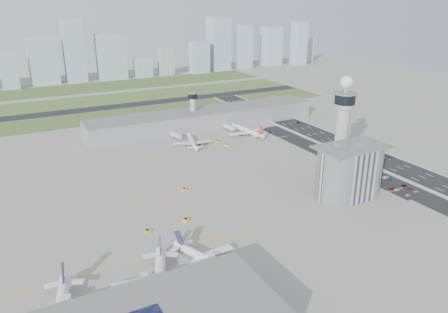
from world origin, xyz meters
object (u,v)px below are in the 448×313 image
secondary_tower (193,107)px  tug_3 (184,189)px  tug_2 (186,220)px  car_lot_8 (404,185)px  airplane_near_c (207,255)px  car_hw_2 (298,123)px  jet_bridge_near_2 (219,277)px  jet_bridge_far_1 (225,126)px  car_lot_1 (397,190)px  jet_bridge_near_1 (149,299)px  car_lot_9 (389,179)px  car_lot_0 (408,195)px  car_lot_7 (410,188)px  airplane_far_a (192,139)px  tug_5 (227,145)px  jet_bridge_far_0 (172,134)px  car_lot_11 (373,172)px  car_hw_4 (251,110)px  tug_1 (147,231)px  car_lot_5 (363,175)px  control_tower (343,122)px  tug_0 (87,299)px  car_lot_3 (379,183)px  airplane_near_a (58,310)px  car_lot_2 (392,188)px  airplane_near_b (159,277)px  admin_building (349,171)px  car_hw_1 (351,147)px  airplane_far_b (247,128)px  tug_4 (217,141)px  car_lot_10 (385,177)px

secondary_tower → tug_3: secondary_tower is taller
tug_2 → car_lot_8: size_ratio=1.02×
airplane_near_c → car_hw_2: airplane_near_c is taller
jet_bridge_near_2 → jet_bridge_far_1: bearing=-18.5°
secondary_tower → car_lot_1: bearing=-73.6°
jet_bridge_near_1 → car_lot_9: size_ratio=4.09×
car_lot_0 → car_lot_7: size_ratio=0.75×
airplane_far_a → tug_5: size_ratio=11.87×
jet_bridge_far_0 → car_lot_11: bearing=23.5°
jet_bridge_near_1 → jet_bridge_far_0: (85.00, 193.00, 0.00)m
car_lot_11 → car_hw_4: bearing=-11.7°
tug_1 → car_hw_4: (175.01, 189.99, -0.34)m
car_lot_5 → car_hw_4: (26.33, 186.30, -0.06)m
control_tower → tug_0: bearing=-162.4°
airplane_far_a → car_hw_4: size_ratio=11.40×
car_lot_9 → car_lot_3: bearing=90.4°
airplane_near_a → car_lot_1: (198.06, 24.60, -5.66)m
airplane_near_c → tug_1: (-13.84, 39.70, -4.54)m
car_lot_8 → car_lot_2: bearing=97.5°
car_lot_1 → tug_2: bearing=86.0°
tug_5 → car_lot_7: size_ratio=0.68×
tug_0 → car_lot_7: 196.69m
airplane_near_b → car_hw_2: 263.09m
admin_building → car_hw_1: bearing=45.3°
jet_bridge_far_0 → tug_3: 107.51m
jet_bridge_near_2 → car_lot_8: (145.78, 32.54, -2.29)m
secondary_tower → car_lot_8: secondary_tower is taller
car_lot_2 → control_tower: bearing=6.2°
tug_2 → car_lot_8: 139.23m
jet_bridge_far_1 → car_lot_2: jet_bridge_far_1 is taller
airplane_far_b → jet_bridge_far_1: (-10.19, 21.74, -3.03)m
airplane_near_a → car_lot_9: 210.26m
tug_1 → tug_4: bearing=137.7°
car_lot_0 → car_lot_10: size_ratio=0.74×
car_lot_11 → car_hw_4: (16.96, 185.45, -0.06)m
airplane_far_a → car_lot_7: bearing=-134.4°
control_tower → car_lot_10: control_tower is taller
secondary_tower → car_lot_11: size_ratio=7.66×
airplane_far_b → tug_5: 35.84m
control_tower → jet_bridge_far_1: (-20.00, 124.00, -32.19)m
airplane_far_b → tug_3: airplane_far_b is taller
secondary_tower → tug_0: bearing=-124.0°
car_lot_10 → car_lot_2: bearing=144.6°
admin_building → jet_bridge_near_2: 112.69m
airplane_near_a → car_lot_2: size_ratio=10.77×
airplane_near_b → car_lot_0: airplane_near_b is taller
jet_bridge_near_1 → tug_5: bearing=-27.1°
tug_4 → jet_bridge_far_0: bearing=-88.5°
tug_2 → tug_5: 124.56m
jet_bridge_far_0 → car_lot_10: jet_bridge_far_0 is taller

